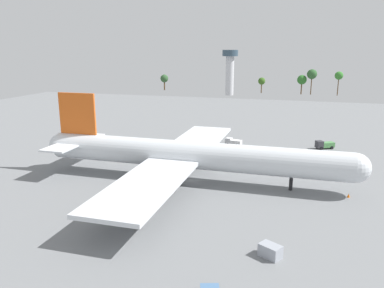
# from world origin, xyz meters

# --- Properties ---
(ground_plane) EXTENTS (272.24, 272.24, 0.00)m
(ground_plane) POSITION_xyz_m (0.00, 0.00, 0.00)
(ground_plane) COLOR slate
(cargo_airplane) EXTENTS (68.06, 63.32, 17.54)m
(cargo_airplane) POSITION_xyz_m (-0.58, 0.00, 5.44)
(cargo_airplane) COLOR silver
(cargo_airplane) RESTS_ON ground_plane
(maintenance_van) EXTENTS (5.41, 4.21, 2.32)m
(maintenance_van) POSITION_xyz_m (27.83, 35.19, 1.17)
(maintenance_van) COLOR #333338
(maintenance_van) RESTS_ON ground_plane
(baggage_tug) EXTENTS (4.78, 2.98, 2.25)m
(baggage_tug) POSITION_xyz_m (3.14, 31.05, 1.18)
(baggage_tug) COLOR silver
(baggage_tug) RESTS_ON ground_plane
(cargo_container_fore) EXTENTS (3.38, 3.00, 1.75)m
(cargo_container_fore) POSITION_xyz_m (18.40, -26.16, 0.88)
(cargo_container_fore) COLOR #999EA8
(cargo_container_fore) RESTS_ON ground_plane
(safety_cone_nose) EXTENTS (0.51, 0.51, 0.73)m
(safety_cone_nose) POSITION_xyz_m (30.63, -0.89, 0.37)
(safety_cone_nose) COLOR orange
(safety_cone_nose) RESTS_ON ground_plane
(control_tower) EXTENTS (9.14, 9.14, 26.16)m
(control_tower) POSITION_xyz_m (-20.77, 151.21, 16.03)
(control_tower) COLOR silver
(control_tower) RESTS_ON ground_plane
(tree_line_backdrop) EXTENTS (113.35, 5.85, 15.06)m
(tree_line_backdrop) POSITION_xyz_m (4.66, 166.97, 9.64)
(tree_line_backdrop) COLOR #51381E
(tree_line_backdrop) RESTS_ON ground_plane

